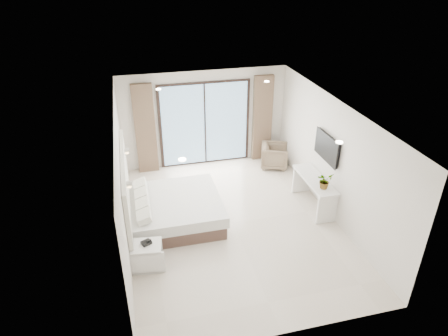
{
  "coord_description": "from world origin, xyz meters",
  "views": [
    {
      "loc": [
        -1.97,
        -7.13,
        5.43
      ],
      "look_at": [
        -0.11,
        0.4,
        1.22
      ],
      "focal_mm": 32.0,
      "sensor_mm": 36.0,
      "label": 1
    }
  ],
  "objects": [
    {
      "name": "phone",
      "position": [
        -1.97,
        -0.96,
        0.56
      ],
      "size": [
        0.22,
        0.2,
        0.06
      ],
      "primitive_type": "cube",
      "rotation": [
        0.0,
        0.0,
        0.44
      ],
      "color": "black",
      "rests_on": "nightstand"
    },
    {
      "name": "console_desk",
      "position": [
        2.04,
        0.2,
        0.56
      ],
      "size": [
        0.48,
        1.54,
        0.77
      ],
      "color": "white",
      "rests_on": "ground"
    },
    {
      "name": "ground",
      "position": [
        0.0,
        0.0,
        0.0
      ],
      "size": [
        6.2,
        6.2,
        0.0
      ],
      "primitive_type": "plane",
      "color": "beige",
      "rests_on": "ground"
    },
    {
      "name": "nightstand",
      "position": [
        -1.98,
        -0.99,
        0.27
      ],
      "size": [
        0.63,
        0.55,
        0.53
      ],
      "rotation": [
        0.0,
        0.0,
        -0.13
      ],
      "color": "white",
      "rests_on": "ground"
    },
    {
      "name": "room_shell",
      "position": [
        -0.2,
        0.79,
        1.58
      ],
      "size": [
        4.62,
        6.22,
        2.72
      ],
      "color": "silver",
      "rests_on": "ground"
    },
    {
      "name": "armchair",
      "position": [
        1.85,
        2.36,
        0.37
      ],
      "size": [
        0.87,
        0.9,
        0.73
      ],
      "primitive_type": "imported",
      "rotation": [
        0.0,
        0.0,
        1.22
      ],
      "color": "#877558",
      "rests_on": "ground"
    },
    {
      "name": "plant",
      "position": [
        2.04,
        -0.24,
        0.91
      ],
      "size": [
        0.43,
        0.46,
        0.29
      ],
      "primitive_type": "imported",
      "rotation": [
        0.0,
        0.0,
        0.31
      ],
      "color": "#33662D",
      "rests_on": "console_desk"
    },
    {
      "name": "bed",
      "position": [
        -1.28,
        0.39,
        0.3
      ],
      "size": [
        2.06,
        1.96,
        0.71
      ],
      "color": "brown",
      "rests_on": "ground"
    }
  ]
}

